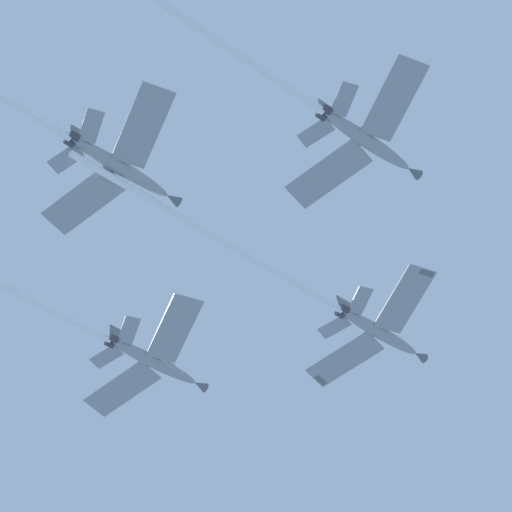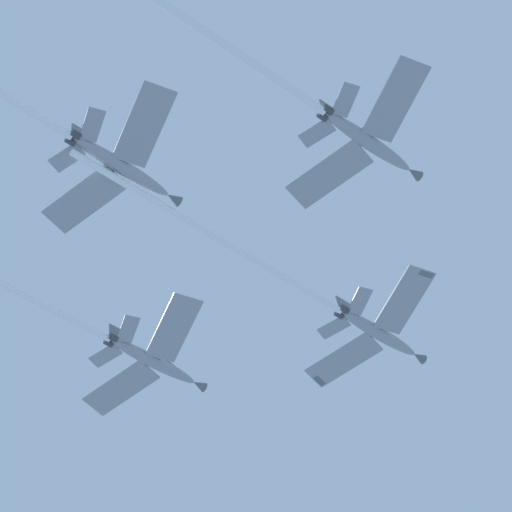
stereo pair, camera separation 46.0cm
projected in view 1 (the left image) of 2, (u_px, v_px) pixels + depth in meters
name	position (u px, v px, depth m)	size (l,w,h in m)	color
jet_lead	(330.00, 304.00, 129.65)	(20.75, 48.21, 9.76)	gray
jet_left_wing	(98.00, 333.00, 128.80)	(20.66, 50.04, 9.14)	gray
jet_right_wing	(291.00, 90.00, 114.10)	(20.75, 50.46, 9.20)	gray
jet_slot	(47.00, 124.00, 113.27)	(20.35, 47.35, 8.60)	gray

